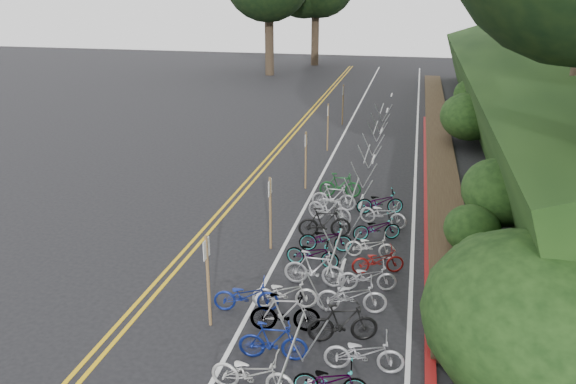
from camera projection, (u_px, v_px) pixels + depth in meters
name	position (u px, v px, depth m)	size (l,w,h in m)	color
ground	(199.00, 331.00, 14.18)	(120.00, 120.00, 0.00)	black
road_markings	(302.00, 196.00, 23.29)	(7.47, 80.00, 0.01)	gold
red_curb	(427.00, 188.00, 23.97)	(0.25, 28.00, 0.10)	maroon
bike_rack_front	(289.00, 368.00, 11.42)	(1.17, 3.04, 1.23)	#9B9C9F
bike_racks_rest	(367.00, 160.00, 25.16)	(1.14, 23.00, 1.17)	#9B9C9F
signpost_near	(208.00, 275.00, 13.95)	(0.08, 0.40, 2.52)	brown
signposts_rest	(318.00, 139.00, 26.37)	(0.08, 18.40, 2.50)	brown
bike_front	(246.00, 295.00, 14.93)	(1.75, 0.61, 0.92)	navy
bike_valet	(335.00, 266.00, 16.42)	(3.30, 15.08, 1.09)	#9E9EA3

